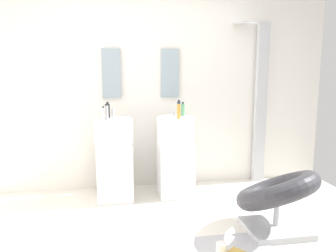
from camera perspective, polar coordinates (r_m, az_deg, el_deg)
The scene contains 15 objects.
ground_plane at distance 3.20m, azimuth -0.98°, elevation -19.21°, with size 4.80×3.60×0.04m, color silver.
rear_partition at distance 4.44m, azimuth -4.42°, elevation 6.81°, with size 4.80×0.10×2.60m, color silver.
pedestal_sink_left at distance 4.11m, azimuth -8.61°, elevation -5.10°, with size 0.43×0.43×1.03m.
pedestal_sink_right at distance 4.19m, azimuth 1.21°, elevation -4.71°, with size 0.43×0.43×1.03m.
vanity_mirror_left at distance 4.35m, azimuth -9.07°, elevation 8.32°, with size 0.22×0.03×0.59m, color #8C9EA8.
vanity_mirror_right at distance 4.42m, azimuth 0.30°, elevation 8.47°, with size 0.22×0.03×0.59m, color #8C9EA8.
shower_column at distance 4.74m, azimuth 14.48°, elevation 4.05°, with size 0.49×0.24×2.05m.
lounge_chair at distance 3.46m, azimuth 17.12°, elevation -10.62°, with size 1.10×1.10×0.65m.
coffee_mug at distance 3.08m, azimuth 8.57°, elevation -18.91°, with size 0.09×0.09×0.10m, color white.
soap_bottle_clear at distance 4.04m, azimuth -10.32°, elevation 2.06°, with size 0.04×0.04×0.14m.
soap_bottle_amber at distance 3.97m, azimuth 1.73°, elevation 2.42°, with size 0.04×0.04×0.19m.
soap_bottle_black at distance 4.10m, azimuth -9.66°, elevation 2.45°, with size 0.05×0.05×0.18m.
soap_bottle_green at distance 4.18m, azimuth 2.39°, elevation 2.64°, with size 0.04×0.04×0.17m.
soap_bottle_grey at distance 3.91m, azimuth -9.88°, elevation 2.09°, with size 0.05×0.05×0.18m.
soap_bottle_blue at distance 4.20m, azimuth 1.76°, elevation 2.81°, with size 0.05×0.05×0.19m.
Camera 1 is at (-0.44, -2.76, 1.54)m, focal length 37.99 mm.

